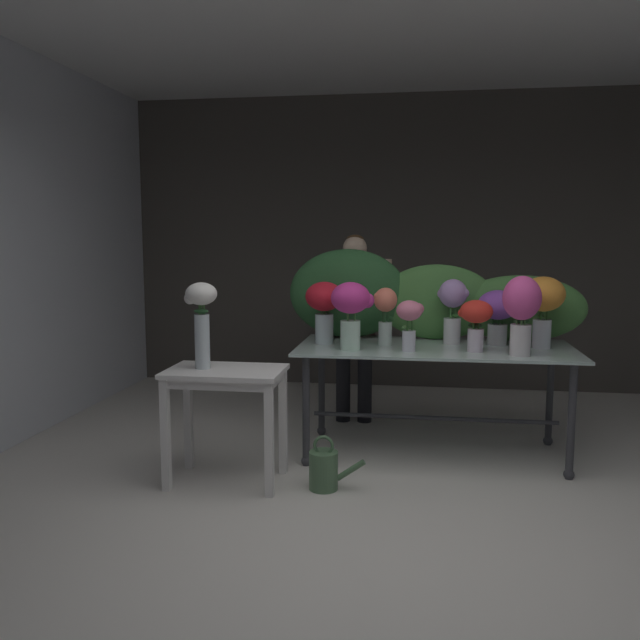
# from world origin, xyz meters

# --- Properties ---
(ground_plane) EXTENTS (8.53, 8.53, 0.00)m
(ground_plane) POSITION_xyz_m (0.00, 1.94, 0.00)
(ground_plane) COLOR silver
(wall_back) EXTENTS (5.81, 0.12, 2.99)m
(wall_back) POSITION_xyz_m (0.00, 3.88, 1.49)
(wall_back) COLOR #4C4742
(wall_back) RESTS_ON ground
(wall_left) EXTENTS (0.12, 4.00, 2.99)m
(wall_left) POSITION_xyz_m (-2.91, 1.94, 1.49)
(wall_left) COLOR silver
(wall_left) RESTS_ON ground
(ceiling_slab) EXTENTS (5.93, 4.00, 0.12)m
(ceiling_slab) POSITION_xyz_m (0.00, 1.94, 3.05)
(ceiling_slab) COLOR silver
(ceiling_slab) RESTS_ON wall_back
(display_table_glass) EXTENTS (1.93, 0.92, 0.79)m
(display_table_glass) POSITION_xyz_m (0.26, 1.64, 0.67)
(display_table_glass) COLOR #B2CBC4
(display_table_glass) RESTS_ON ground
(side_table_white) EXTENTS (0.73, 0.48, 0.73)m
(side_table_white) POSITION_xyz_m (-1.06, 0.91, 0.62)
(side_table_white) COLOR white
(side_table_white) RESTS_ON ground
(florist) EXTENTS (0.61, 0.24, 1.58)m
(florist) POSITION_xyz_m (-0.39, 2.41, 0.97)
(florist) COLOR #232328
(florist) RESTS_ON ground
(foliage_backdrop) EXTENTS (2.21, 0.31, 0.68)m
(foliage_backdrop) POSITION_xyz_m (0.13, 1.98, 1.09)
(foliage_backdrop) COLOR #28562D
(foliage_backdrop) RESTS_ON display_table_glass
(vase_sunset_snapdragons) EXTENTS (0.29, 0.29, 0.50)m
(vase_sunset_snapdragons) POSITION_xyz_m (0.98, 1.68, 1.12)
(vase_sunset_snapdragons) COLOR silver
(vase_sunset_snapdragons) RESTS_ON display_table_glass
(vase_crimson_carnations) EXTENTS (0.27, 0.27, 0.45)m
(vase_crimson_carnations) POSITION_xyz_m (-0.53, 1.65, 1.07)
(vase_crimson_carnations) COLOR silver
(vase_crimson_carnations) RESTS_ON display_table_glass
(vase_fuchsia_roses) EXTENTS (0.25, 0.25, 0.52)m
(vase_fuchsia_roses) POSITION_xyz_m (0.80, 1.36, 1.10)
(vase_fuchsia_roses) COLOR silver
(vase_fuchsia_roses) RESTS_ON display_table_glass
(vase_violet_hydrangea) EXTENTS (0.30, 0.29, 0.39)m
(vase_violet_hydrangea) POSITION_xyz_m (0.70, 1.78, 1.04)
(vase_violet_hydrangea) COLOR silver
(vase_violet_hydrangea) RESTS_ON display_table_glass
(vase_coral_stock) EXTENTS (0.17, 0.17, 0.41)m
(vase_coral_stock) POSITION_xyz_m (-0.10, 1.65, 1.04)
(vase_coral_stock) COLOR silver
(vase_coral_stock) RESTS_ON display_table_glass
(vase_rosy_dahlias) EXTENTS (0.19, 0.18, 0.35)m
(vase_rosy_dahlias) POSITION_xyz_m (0.08, 1.42, 1.01)
(vase_rosy_dahlias) COLOR silver
(vase_rosy_dahlias) RESTS_ON display_table_glass
(vase_scarlet_peonies) EXTENTS (0.23, 0.22, 0.35)m
(vase_scarlet_peonies) POSITION_xyz_m (0.52, 1.47, 1.01)
(vase_scarlet_peonies) COLOR silver
(vase_scarlet_peonies) RESTS_ON display_table_glass
(vase_magenta_tulips) EXTENTS (0.29, 0.27, 0.47)m
(vase_magenta_tulips) POSITION_xyz_m (-0.32, 1.42, 1.08)
(vase_magenta_tulips) COLOR silver
(vase_magenta_tulips) RESTS_ON display_table_glass
(vase_lilac_ranunculus) EXTENTS (0.22, 0.20, 0.47)m
(vase_lilac_ranunculus) POSITION_xyz_m (0.38, 1.78, 1.07)
(vase_lilac_ranunculus) COLOR silver
(vase_lilac_ranunculus) RESTS_ON display_table_glass
(vase_white_roses_tall) EXTENTS (0.20, 0.20, 0.54)m
(vase_white_roses_tall) POSITION_xyz_m (-1.21, 0.91, 1.07)
(vase_white_roses_tall) COLOR silver
(vase_white_roses_tall) RESTS_ON side_table_white
(watering_can) EXTENTS (0.35, 0.18, 0.34)m
(watering_can) POSITION_xyz_m (-0.42, 0.87, 0.13)
(watering_can) COLOR #4C704C
(watering_can) RESTS_ON ground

